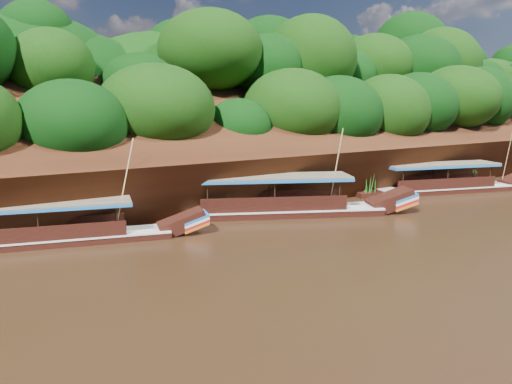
% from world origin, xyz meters
% --- Properties ---
extents(ground, '(160.00, 160.00, 0.00)m').
position_xyz_m(ground, '(0.00, 0.00, 0.00)').
color(ground, black).
rests_on(ground, ground).
extents(riverbank, '(120.00, 30.06, 19.40)m').
position_xyz_m(riverbank, '(-0.01, 22.73, 1.89)').
color(riverbank, black).
rests_on(riverbank, ground).
extents(boat_0, '(14.48, 5.89, 6.45)m').
position_xyz_m(boat_0, '(14.95, 7.21, 0.53)').
color(boat_0, black).
rests_on(boat_0, ground).
extents(boat_1, '(14.62, 8.24, 6.14)m').
position_xyz_m(boat_1, '(-1.13, 7.38, 0.59)').
color(boat_1, black).
rests_on(boat_1, ground).
extents(boat_2, '(13.82, 5.16, 5.78)m').
position_xyz_m(boat_2, '(-14.93, 8.54, 0.49)').
color(boat_2, black).
rests_on(boat_2, ground).
extents(reeds, '(48.65, 2.23, 1.92)m').
position_xyz_m(reeds, '(-2.52, 9.49, 0.84)').
color(reeds, '#1C6719').
rests_on(reeds, ground).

